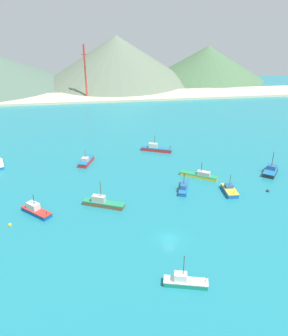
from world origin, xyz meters
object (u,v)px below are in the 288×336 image
object	(u,v)px
fishing_boat_0	(86,161)
fishing_boat_10	(36,210)
fishing_boat_4	(103,203)
fishing_boat_8	(184,188)
radio_tower	(85,71)
fishing_boat_2	(185,281)
buoy_0	(10,225)
fishing_boat_7	(200,175)
buoy_1	(268,191)
fishing_boat_3	(230,190)
fishing_boat_1	(156,149)
fishing_boat_6	(271,171)

from	to	relation	value
fishing_boat_0	fishing_boat_10	size ratio (longest dim) A/B	1.05
fishing_boat_4	fishing_boat_8	world-z (taller)	fishing_boat_4
fishing_boat_8	radio_tower	size ratio (longest dim) A/B	0.31
fishing_boat_2	buoy_0	xyz separation A→B (m)	(-34.77, 23.79, -0.70)
fishing_boat_2	fishing_boat_7	world-z (taller)	fishing_boat_2
buoy_0	buoy_1	size ratio (longest dim) A/B	0.99
buoy_1	fishing_boat_10	bearing A→B (deg)	-177.47
fishing_boat_2	fishing_boat_3	size ratio (longest dim) A/B	1.21
fishing_boat_3	fishing_boat_0	bearing A→B (deg)	147.30
fishing_boat_1	fishing_boat_8	world-z (taller)	fishing_boat_1
fishing_boat_4	fishing_boat_1	bearing A→B (deg)	60.16
fishing_boat_2	fishing_boat_10	xyz separation A→B (m)	(-29.54, 28.11, 0.09)
fishing_boat_8	fishing_boat_6	bearing A→B (deg)	12.93
fishing_boat_2	fishing_boat_1	bearing A→B (deg)	84.98
fishing_boat_1	fishing_boat_10	distance (m)	49.25
fishing_boat_8	fishing_boat_10	distance (m)	38.35
fishing_boat_2	buoy_1	world-z (taller)	fishing_boat_2
fishing_boat_8	buoy_1	world-z (taller)	fishing_boat_8
fishing_boat_6	fishing_boat_1	bearing A→B (deg)	144.54
fishing_boat_0	buoy_0	size ratio (longest dim) A/B	9.94
radio_tower	fishing_boat_10	bearing A→B (deg)	-96.00
fishing_boat_0	fishing_boat_3	distance (m)	44.88
buoy_1	radio_tower	xyz separation A→B (m)	(-48.30, 107.81, 13.64)
fishing_boat_1	buoy_0	world-z (taller)	fishing_boat_1
radio_tower	fishing_boat_6	bearing A→B (deg)	-61.06
fishing_boat_7	buoy_1	distance (m)	18.97
fishing_boat_8	fishing_boat_4	bearing A→B (deg)	-166.73
buoy_0	radio_tower	xyz separation A→B (m)	(16.83, 114.78, 13.64)
fishing_boat_4	fishing_boat_8	xyz separation A→B (m)	(21.82, 5.15, -0.15)
buoy_0	fishing_boat_0	bearing A→B (deg)	62.07
fishing_boat_4	buoy_1	size ratio (longest dim) A/B	12.63
fishing_boat_4	fishing_boat_6	bearing A→B (deg)	13.08
fishing_boat_0	fishing_boat_10	world-z (taller)	fishing_boat_10
fishing_boat_1	fishing_boat_10	xyz separation A→B (m)	(-35.05, -34.59, 0.02)
fishing_boat_0	fishing_boat_2	xyz separation A→B (m)	(17.81, -55.80, 0.03)
fishing_boat_8	fishing_boat_2	bearing A→B (deg)	-103.42
buoy_1	radio_tower	distance (m)	118.92
fishing_boat_0	buoy_1	size ratio (longest dim) A/B	9.79
fishing_boat_3	fishing_boat_6	xyz separation A→B (m)	(16.06, 9.43, 0.12)
fishing_boat_10	fishing_boat_0	bearing A→B (deg)	67.03
radio_tower	fishing_boat_1	bearing A→B (deg)	-72.82
fishing_boat_7	buoy_1	bearing A→B (deg)	-34.53
fishing_boat_10	radio_tower	xyz separation A→B (m)	(11.60, 110.46, 12.85)
fishing_boat_3	buoy_0	world-z (taller)	fishing_boat_3
fishing_boat_0	fishing_boat_7	size ratio (longest dim) A/B	0.78
fishing_boat_1	fishing_boat_2	xyz separation A→B (m)	(-5.51, -62.71, -0.07)
fishing_boat_4	radio_tower	bearing A→B (deg)	92.29
fishing_boat_1	fishing_boat_4	world-z (taller)	fishing_boat_4
fishing_boat_4	fishing_boat_6	xyz separation A→B (m)	(49.59, 11.52, -0.03)
buoy_0	fishing_boat_6	bearing A→B (deg)	13.64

